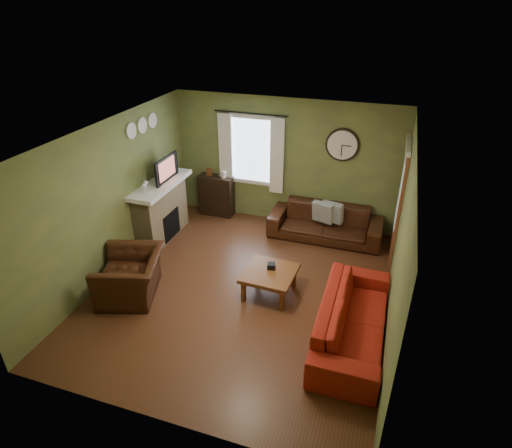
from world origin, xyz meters
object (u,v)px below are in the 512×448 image
(sofa_brown, at_px, (325,223))
(bookshelf, at_px, (216,195))
(armchair, at_px, (131,276))
(coffee_table, at_px, (269,283))
(sofa_red, at_px, (353,319))

(sofa_brown, bearing_deg, bookshelf, 173.69)
(sofa_brown, relative_size, armchair, 2.01)
(coffee_table, bearing_deg, bookshelf, 128.96)
(bookshelf, relative_size, coffee_table, 1.10)
(armchair, bearing_deg, sofa_brown, 118.87)
(sofa_red, distance_m, armchair, 3.50)
(sofa_red, xyz_separation_m, coffee_table, (-1.39, 0.61, -0.12))
(bookshelf, xyz_separation_m, armchair, (-0.18, -3.08, -0.09))
(armchair, distance_m, coffee_table, 2.22)
(armchair, relative_size, coffee_table, 1.36)
(sofa_brown, height_order, armchair, armchair)
(bookshelf, distance_m, sofa_red, 4.46)
(bookshelf, distance_m, sofa_brown, 2.46)
(armchair, xyz_separation_m, coffee_table, (2.10, 0.71, -0.14))
(bookshelf, distance_m, coffee_table, 3.06)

